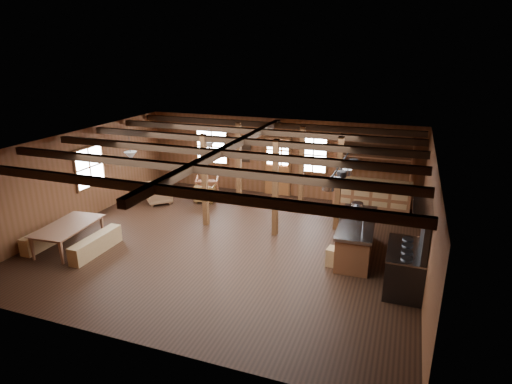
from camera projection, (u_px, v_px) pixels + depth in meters
room at (228, 196)px, 11.41m from camera, size 10.04×9.04×2.84m
ceiling_joists at (230, 147)px, 11.16m from camera, size 9.80×8.82×0.18m
timber_posts at (271, 177)px, 13.10m from camera, size 3.95×2.35×2.80m
back_door at (277, 171)px, 15.54m from camera, size 1.02×0.08×2.15m
window_back_left at (212, 147)px, 16.16m from camera, size 1.32×0.06×1.32m
window_back_right at (313, 155)px, 14.90m from camera, size 1.02×0.06×1.32m
window_left at (89, 167)px, 13.39m from camera, size 0.14×1.24×1.32m
notice_boards at (239, 148)px, 15.79m from camera, size 1.08×0.03×0.90m
back_counter at (372, 191)px, 14.32m from camera, size 2.55×0.60×2.45m
pendant_lamps at (172, 150)px, 12.76m from camera, size 1.86×2.36×0.66m
pot_rack at (341, 174)px, 10.35m from camera, size 0.45×3.00×0.45m
kitchen_island at (356, 238)px, 11.08m from camera, size 0.97×2.53×1.20m
step_stool at (336, 257)px, 10.56m from camera, size 0.56×0.43×0.46m
commercial_range at (408, 262)px, 9.46m from camera, size 0.84×1.63×2.01m
dining_table at (70, 237)px, 11.47m from camera, size 1.21×1.98×0.67m
bench_wall at (49, 236)px, 11.75m from camera, size 0.32×1.71×0.47m
bench_aisle at (96, 244)px, 11.24m from camera, size 0.33×1.73×0.48m
armchair_a at (207, 187)px, 15.44m from camera, size 1.04×1.05×0.74m
armchair_b at (206, 193)px, 15.01m from camera, size 0.82×0.84×0.65m
armchair_c at (159, 193)px, 14.84m from camera, size 1.13×1.13×0.74m
counter_pot at (357, 206)px, 11.71m from camera, size 0.32×0.32×0.19m
bowl at (350, 214)px, 11.33m from camera, size 0.29×0.29×0.07m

